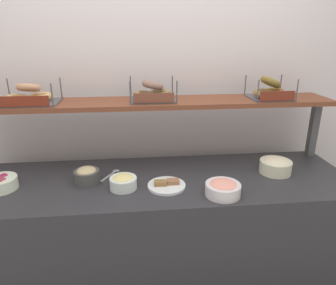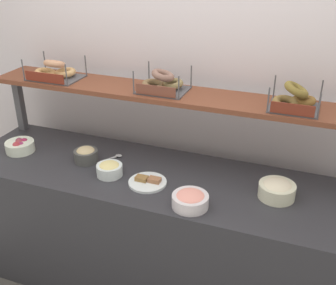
# 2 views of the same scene
# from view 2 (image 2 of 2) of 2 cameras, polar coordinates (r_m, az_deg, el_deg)

# --- Properties ---
(ground_plane) EXTENTS (8.00, 8.00, 0.00)m
(ground_plane) POSITION_cam_2_polar(r_m,az_deg,el_deg) (3.00, -2.29, -18.42)
(ground_plane) COLOR #595651
(back_wall) EXTENTS (3.56, 0.06, 2.40)m
(back_wall) POSITION_cam_2_polar(r_m,az_deg,el_deg) (2.80, 1.68, 7.31)
(back_wall) COLOR silver
(back_wall) RESTS_ON ground_plane
(deli_counter) EXTENTS (2.36, 0.70, 0.85)m
(deli_counter) POSITION_cam_2_polar(r_m,az_deg,el_deg) (2.72, -2.45, -12.04)
(deli_counter) COLOR #2D2D33
(deli_counter) RESTS_ON ground_plane
(shelf_riser_left) EXTENTS (0.05, 0.05, 0.40)m
(shelf_riser_left) POSITION_cam_2_polar(r_m,az_deg,el_deg) (3.16, -19.79, 5.11)
(shelf_riser_left) COLOR #4C4C51
(shelf_riser_left) RESTS_ON deli_counter
(upper_shelf) EXTENTS (2.32, 0.32, 0.03)m
(upper_shelf) POSITION_cam_2_polar(r_m,az_deg,el_deg) (2.53, -0.41, 6.77)
(upper_shelf) COLOR brown
(upper_shelf) RESTS_ON shelf_riser_left
(bowl_potato_salad) EXTENTS (0.20, 0.20, 0.10)m
(bowl_potato_salad) POSITION_cam_2_polar(r_m,az_deg,el_deg) (2.31, 14.80, -6.26)
(bowl_potato_salad) COLOR beige
(bowl_potato_salad) RESTS_ON deli_counter
(bowl_beet_salad) EXTENTS (0.19, 0.19, 0.09)m
(bowl_beet_salad) POSITION_cam_2_polar(r_m,az_deg,el_deg) (2.88, -19.74, -0.44)
(bowl_beet_salad) COLOR white
(bowl_beet_salad) RESTS_ON deli_counter
(bowl_lox_spread) EXTENTS (0.19, 0.19, 0.09)m
(bowl_lox_spread) POSITION_cam_2_polar(r_m,az_deg,el_deg) (2.17, 3.09, -7.86)
(bowl_lox_spread) COLOR silver
(bowl_lox_spread) RESTS_ON deli_counter
(bowl_hummus) EXTENTS (0.15, 0.15, 0.10)m
(bowl_hummus) POSITION_cam_2_polar(r_m,az_deg,el_deg) (2.63, -11.29, -1.68)
(bowl_hummus) COLOR #4A4B48
(bowl_hummus) RESTS_ON deli_counter
(bowl_egg_salad) EXTENTS (0.15, 0.15, 0.09)m
(bowl_egg_salad) POSITION_cam_2_polar(r_m,az_deg,el_deg) (2.46, -8.08, -3.62)
(bowl_egg_salad) COLOR white
(bowl_egg_salad) RESTS_ON deli_counter
(serving_plate_white) EXTENTS (0.22, 0.22, 0.04)m
(serving_plate_white) POSITION_cam_2_polar(r_m,az_deg,el_deg) (2.38, -2.83, -5.44)
(serving_plate_white) COLOR white
(serving_plate_white) RESTS_ON deli_counter
(serving_spoon_near_plate) EXTENTS (0.11, 0.16, 0.01)m
(serving_spoon_near_plate) POSITION_cam_2_polar(r_m,az_deg,el_deg) (2.66, -7.53, -2.07)
(serving_spoon_near_plate) COLOR #B7B7BC
(serving_spoon_near_plate) RESTS_ON deli_counter
(bagel_basket_sesame) EXTENTS (0.34, 0.25, 0.14)m
(bagel_basket_sesame) POSITION_cam_2_polar(r_m,az_deg,el_deg) (2.85, -15.35, 9.40)
(bagel_basket_sesame) COLOR #4C4C51
(bagel_basket_sesame) RESTS_ON upper_shelf
(bagel_basket_poppy) EXTENTS (0.29, 0.26, 0.14)m
(bagel_basket_poppy) POSITION_cam_2_polar(r_m,az_deg,el_deg) (2.51, -0.76, 8.14)
(bagel_basket_poppy) COLOR #4C4C51
(bagel_basket_poppy) RESTS_ON upper_shelf
(bagel_basket_cinnamon_raisin) EXTENTS (0.28, 0.25, 0.16)m
(bagel_basket_cinnamon_raisin) POSITION_cam_2_polar(r_m,az_deg,el_deg) (2.34, 17.05, 5.64)
(bagel_basket_cinnamon_raisin) COLOR #4C4C51
(bagel_basket_cinnamon_raisin) RESTS_ON upper_shelf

